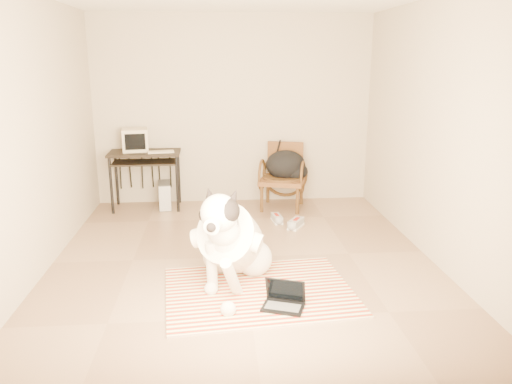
{
  "coord_description": "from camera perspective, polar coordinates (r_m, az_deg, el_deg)",
  "views": [
    {
      "loc": [
        -0.26,
        -5.03,
        2.08
      ],
      "look_at": [
        0.1,
        -0.56,
        0.88
      ],
      "focal_mm": 35.0,
      "sensor_mm": 36.0,
      "label": 1
    }
  ],
  "objects": [
    {
      "name": "dog",
      "position": [
        4.71,
        -2.85,
        -5.7
      ],
      "size": [
        0.76,
        1.46,
        1.06
      ],
      "color": "white",
      "rests_on": "rug"
    },
    {
      "name": "rattan_chair",
      "position": [
        7.12,
        3.09,
        1.85
      ],
      "size": [
        0.74,
        0.73,
        0.91
      ],
      "color": "brown",
      "rests_on": "floor"
    },
    {
      "name": "wall_front",
      "position": [
        2.89,
        0.71,
        0.35
      ],
      "size": [
        4.5,
        0.0,
        4.5
      ],
      "primitive_type": "plane",
      "rotation": [
        -1.57,
        0.0,
        0.0
      ],
      "color": "#BAAB98",
      "rests_on": "floor"
    },
    {
      "name": "wall_left",
      "position": [
        5.37,
        -23.61,
        5.96
      ],
      "size": [
        0.0,
        4.5,
        4.5
      ],
      "primitive_type": "plane",
      "rotation": [
        1.57,
        0.0,
        1.57
      ],
      "color": "#BAAB98",
      "rests_on": "floor"
    },
    {
      "name": "sneaker_right",
      "position": [
        6.37,
        4.58,
        -3.63
      ],
      "size": [
        0.26,
        0.33,
        0.11
      ],
      "color": "white",
      "rests_on": "floor"
    },
    {
      "name": "computer_desk",
      "position": [
        7.17,
        -12.59,
        3.6
      ],
      "size": [
        1.0,
        0.57,
        0.82
      ],
      "color": "black",
      "rests_on": "floor"
    },
    {
      "name": "sneaker_left",
      "position": [
        6.57,
        2.39,
        -3.06
      ],
      "size": [
        0.14,
        0.28,
        0.1
      ],
      "color": "white",
      "rests_on": "floor"
    },
    {
      "name": "floor",
      "position": [
        5.45,
        -1.55,
        -7.42
      ],
      "size": [
        4.5,
        4.5,
        0.0
      ],
      "primitive_type": "plane",
      "color": "#8F7057",
      "rests_on": "ground"
    },
    {
      "name": "backpack",
      "position": [
        7.06,
        3.6,
        2.99
      ],
      "size": [
        0.59,
        0.46,
        0.41
      ],
      "color": "black",
      "rests_on": "rattan_chair"
    },
    {
      "name": "wall_right",
      "position": [
        5.56,
        19.53,
        6.63
      ],
      "size": [
        0.0,
        4.5,
        4.5
      ],
      "primitive_type": "plane",
      "rotation": [
        1.57,
        0.0,
        -1.57
      ],
      "color": "#BAAB98",
      "rests_on": "floor"
    },
    {
      "name": "laptop",
      "position": [
        4.38,
        3.22,
        -12.21
      ],
      "size": [
        0.41,
        0.35,
        0.24
      ],
      "color": "black",
      "rests_on": "rug"
    },
    {
      "name": "pc_tower",
      "position": [
        7.24,
        -10.38,
        -0.37
      ],
      "size": [
        0.21,
        0.41,
        0.37
      ],
      "color": "#4F4F51",
      "rests_on": "floor"
    },
    {
      "name": "wall_back",
      "position": [
        7.32,
        -2.6,
        9.29
      ],
      "size": [
        4.5,
        0.0,
        4.5
      ],
      "primitive_type": "plane",
      "rotation": [
        1.57,
        0.0,
        0.0
      ],
      "color": "#BAAB98",
      "rests_on": "floor"
    },
    {
      "name": "desk_keyboard",
      "position": [
        7.03,
        -10.83,
        4.53
      ],
      "size": [
        0.37,
        0.19,
        0.02
      ],
      "primitive_type": "cube",
      "rotation": [
        0.0,
        0.0,
        0.18
      ],
      "color": "#C5B59A",
      "rests_on": "computer_desk"
    },
    {
      "name": "crt_monitor",
      "position": [
        7.22,
        -13.65,
        5.8
      ],
      "size": [
        0.39,
        0.38,
        0.31
      ],
      "color": "#C5B59A",
      "rests_on": "computer_desk"
    },
    {
      "name": "rug",
      "position": [
        4.67,
        0.37,
        -11.28
      ],
      "size": [
        1.81,
        1.45,
        0.02
      ],
      "color": "red",
      "rests_on": "floor"
    }
  ]
}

